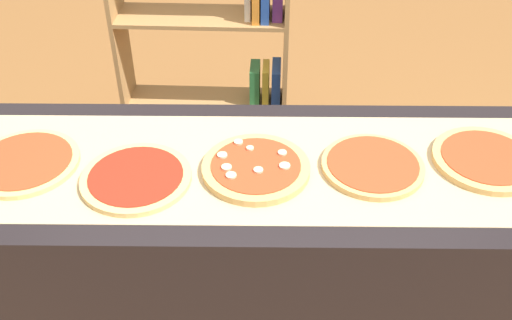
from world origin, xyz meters
The scene contains 8 objects.
counter centered at (0.00, 0.00, 0.47)m, with size 2.20×0.65×0.93m, color black.
parchment_paper centered at (0.00, 0.00, 0.93)m, with size 2.05×0.50×0.00m, color tan.
pizza_plain_0 centered at (-0.67, -0.01, 0.94)m, with size 0.31×0.31×0.02m.
pizza_plain_1 centered at (-0.33, -0.07, 0.94)m, with size 0.31×0.31×0.02m.
pizza_mushroom_2 centered at (0.00, -0.03, 0.95)m, with size 0.31×0.31×0.03m.
pizza_plain_3 centered at (0.33, -0.01, 0.94)m, with size 0.29×0.29×0.02m.
pizza_plain_4 centered at (0.67, 0.02, 0.94)m, with size 0.31×0.31×0.02m.
bookshelf centered at (-0.16, 1.11, 0.59)m, with size 0.79×0.27×1.33m.
Camera 1 is at (0.01, -1.34, 2.00)m, focal length 41.55 mm.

